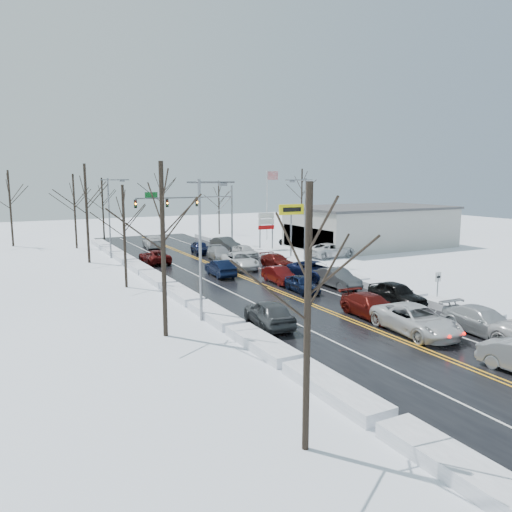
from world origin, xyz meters
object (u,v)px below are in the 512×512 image
tires_plus_sign (291,213)px  dealership_building (370,226)px  oncoming_car_0 (220,276)px  traffic_signal_mast (197,205)px  flagpole (268,199)px

tires_plus_sign → dealership_building: bearing=8.5°
oncoming_car_0 → dealership_building: bearing=-156.5°
traffic_signal_mast → oncoming_car_0: 20.64m
flagpole → tires_plus_sign: bearing=-108.4°
tires_plus_sign → oncoming_car_0: tires_plus_sign is taller
traffic_signal_mast → oncoming_car_0: (-5.07, -19.25, -5.48)m
dealership_building → flagpole: bearing=126.3°
tires_plus_sign → dealership_building: size_ratio=0.29×
flagpole → oncoming_car_0: bearing=-128.3°
traffic_signal_mast → oncoming_car_0: bearing=-104.8°
tires_plus_sign → flagpole: flagpole is taller
traffic_signal_mast → flagpole: 11.90m
tires_plus_sign → flagpole: bearing=71.6°
flagpole → dealership_building: flagpole is taller
traffic_signal_mast → dealership_building: size_ratio=0.65×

